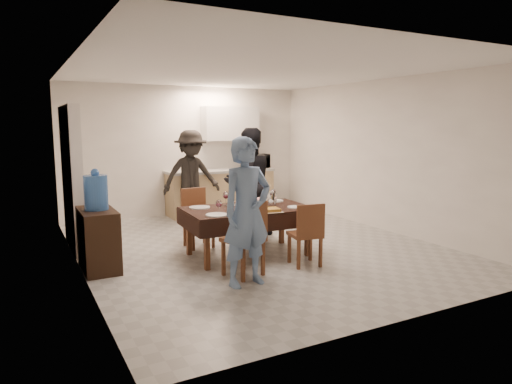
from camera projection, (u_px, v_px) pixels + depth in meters
floor at (256, 246)px, 6.92m from camera, size 5.00×6.00×0.02m
ceiling at (256, 70)px, 6.54m from camera, size 5.00×6.00×0.02m
wall_back at (187, 151)px, 9.34m from camera, size 5.00×0.02×2.60m
wall_front at (412, 183)px, 4.11m from camera, size 5.00×0.02×2.60m
wall_left at (75, 168)px, 5.56m from camera, size 0.02×6.00×2.60m
wall_right at (383, 155)px, 7.89m from camera, size 0.02×6.00×2.60m
stub_partition at (72, 178)px, 6.68m from camera, size 0.15×1.40×2.10m
kitchen_base_cabinet at (221, 193)px, 9.47m from camera, size 2.20×0.60×0.86m
kitchen_worktop at (220, 171)px, 9.41m from camera, size 2.24×0.64×0.05m
upper_cabinet at (230, 124)px, 9.53m from camera, size 1.20×0.34×0.70m
dining_table at (248, 210)px, 6.35m from camera, size 1.79×1.09×0.68m
chair_near_left at (246, 232)px, 5.42m from camera, size 0.53×0.54×0.50m
chair_near_right at (309, 228)px, 5.86m from camera, size 0.44×0.44×0.45m
chair_far_left at (200, 213)px, 6.74m from camera, size 0.42×0.42×0.47m
chair_far_right at (254, 209)px, 7.16m from camera, size 0.44×0.44×0.46m
console at (98, 240)px, 5.77m from camera, size 0.42×0.83×0.77m
water_jug at (96, 193)px, 5.68m from camera, size 0.29×0.29×0.43m
wine_bottle at (243, 197)px, 6.34m from camera, size 0.07×0.07×0.30m
water_pitcher at (272, 200)px, 6.45m from camera, size 0.12×0.12×0.19m
savoury_tart at (268, 210)px, 6.06m from camera, size 0.40×0.32×0.05m
salad_bowl at (261, 202)px, 6.64m from camera, size 0.19×0.19×0.08m
mushroom_dish at (236, 204)px, 6.56m from camera, size 0.19×0.19×0.03m
wine_glass_a at (219, 207)px, 5.86m from camera, size 0.09×0.09×0.19m
wine_glass_b at (273, 196)px, 6.80m from camera, size 0.09×0.09×0.19m
wine_glass_c at (226, 199)px, 6.50m from camera, size 0.09×0.09×0.21m
plate_near_left at (217, 215)px, 5.80m from camera, size 0.29×0.29×0.02m
plate_near_right at (296, 207)px, 6.36m from camera, size 0.24×0.24×0.01m
plate_far_left at (200, 207)px, 6.33m from camera, size 0.29×0.29×0.02m
plate_far_right at (274, 201)px, 6.88m from camera, size 0.27×0.27×0.02m
microwave at (255, 161)px, 9.76m from camera, size 0.54×0.36×0.30m
person_near at (247, 212)px, 5.15m from camera, size 0.66×0.48×1.70m
person_far at (249, 182)px, 7.49m from camera, size 0.90×0.72×1.78m
person_kitchen at (191, 176)px, 8.64m from camera, size 1.12×0.64×1.73m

